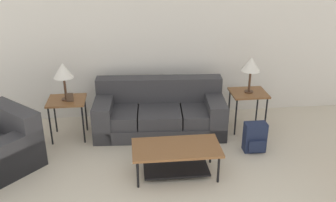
% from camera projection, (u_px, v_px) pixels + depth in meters
% --- Properties ---
extents(wall_back, '(8.45, 0.06, 2.60)m').
position_uv_depth(wall_back, '(162.00, 42.00, 6.28)').
color(wall_back, white).
rests_on(wall_back, ground_plane).
extents(couch, '(2.10, 1.03, 0.82)m').
position_uv_depth(couch, '(160.00, 113.00, 6.05)').
color(couch, '#38383D').
rests_on(couch, ground_plane).
extents(coffee_table, '(1.15, 0.59, 0.42)m').
position_uv_depth(coffee_table, '(176.00, 154.00, 4.88)').
color(coffee_table, brown).
rests_on(coffee_table, ground_plane).
extents(side_table_left, '(0.57, 0.49, 0.64)m').
position_uv_depth(side_table_left, '(67.00, 104.00, 5.72)').
color(side_table_left, brown).
rests_on(side_table_left, ground_plane).
extents(side_table_right, '(0.57, 0.49, 0.64)m').
position_uv_depth(side_table_right, '(248.00, 96.00, 6.00)').
color(side_table_right, brown).
rests_on(side_table_right, ground_plane).
extents(table_lamp_left, '(0.29, 0.29, 0.58)m').
position_uv_depth(table_lamp_left, '(63.00, 71.00, 5.51)').
color(table_lamp_left, '#472D1E').
rests_on(table_lamp_left, side_table_left).
extents(table_lamp_right, '(0.29, 0.29, 0.58)m').
position_uv_depth(table_lamp_right, '(251.00, 65.00, 5.79)').
color(table_lamp_right, '#472D1E').
rests_on(table_lamp_right, side_table_right).
extents(backpack, '(0.32, 0.25, 0.45)m').
position_uv_depth(backpack, '(255.00, 138.00, 5.47)').
color(backpack, '#1E2847').
rests_on(backpack, ground_plane).
extents(picture_frame, '(0.10, 0.04, 0.13)m').
position_uv_depth(picture_frame, '(70.00, 97.00, 5.60)').
color(picture_frame, '#4C3828').
rests_on(picture_frame, side_table_left).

